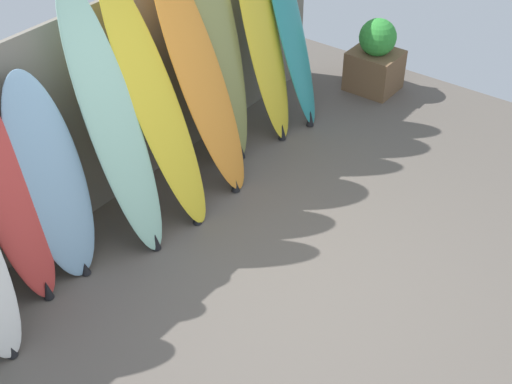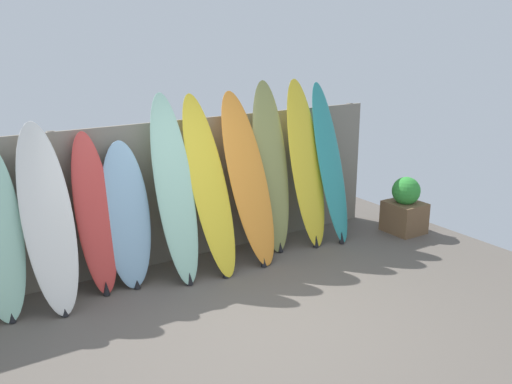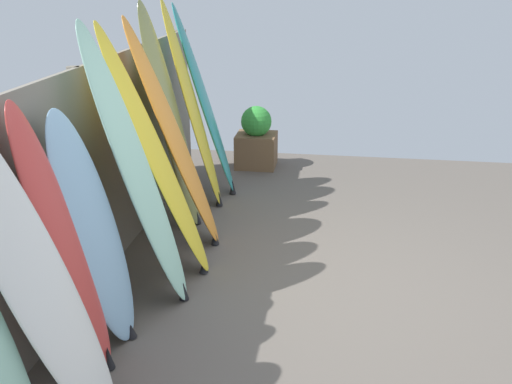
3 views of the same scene
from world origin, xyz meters
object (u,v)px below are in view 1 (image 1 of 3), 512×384
at_px(surfboard_red_2, 7,195).
at_px(surfboard_teal_9, 289,21).
at_px(surfboard_skyblue_3, 51,180).
at_px(surfboard_yellow_5, 156,104).
at_px(surfboard_olive_7, 220,47).
at_px(surfboard_orange_6, 201,76).
at_px(surfboard_yellow_8, 262,31).
at_px(planter_box, 375,58).
at_px(surfboard_seafoam_4, 114,125).

height_order(surfboard_red_2, surfboard_teal_9, surfboard_teal_9).
height_order(surfboard_skyblue_3, surfboard_yellow_5, surfboard_yellow_5).
bearing_deg(surfboard_yellow_5, surfboard_olive_7, 9.63).
xyz_separation_m(surfboard_skyblue_3, surfboard_yellow_5, (1.00, -0.13, 0.23)).
relative_size(surfboard_orange_6, surfboard_yellow_8, 0.96).
height_order(surfboard_red_2, planter_box, surfboard_red_2).
bearing_deg(surfboard_olive_7, surfboard_skyblue_3, -178.90).
xyz_separation_m(surfboard_orange_6, surfboard_teal_9, (1.35, 0.02, 0.01)).
relative_size(surfboard_yellow_5, planter_box, 2.59).
distance_m(surfboard_red_2, surfboard_yellow_8, 2.88).
distance_m(surfboard_red_2, surfboard_seafoam_4, 0.93).
distance_m(surfboard_olive_7, planter_box, 2.18).
bearing_deg(surfboard_yellow_5, surfboard_red_2, 172.90).
bearing_deg(surfboard_red_2, surfboard_orange_6, -4.74).
height_order(surfboard_yellow_8, surfboard_teal_9, surfboard_yellow_8).
height_order(surfboard_teal_9, planter_box, surfboard_teal_9).
height_order(surfboard_skyblue_3, surfboard_teal_9, surfboard_teal_9).
height_order(surfboard_orange_6, surfboard_yellow_8, surfboard_yellow_8).
bearing_deg(surfboard_skyblue_3, surfboard_yellow_5, -7.62).
xyz_separation_m(surfboard_yellow_5, surfboard_orange_6, (0.56, 0.01, 0.00)).
bearing_deg(planter_box, surfboard_teal_9, 158.85).
bearing_deg(surfboard_yellow_5, surfboard_orange_6, 0.98).
relative_size(surfboard_red_2, surfboard_yellow_8, 0.81).
xyz_separation_m(surfboard_teal_9, planter_box, (1.09, -0.42, -0.70)).
relative_size(surfboard_orange_6, surfboard_teal_9, 0.98).
relative_size(surfboard_skyblue_3, surfboard_yellow_5, 0.78).
bearing_deg(planter_box, surfboard_seafoam_4, 173.46).
xyz_separation_m(surfboard_seafoam_4, surfboard_teal_9, (2.36, 0.03, -0.00)).
distance_m(surfboard_seafoam_4, planter_box, 3.54).
height_order(surfboard_yellow_8, planter_box, surfboard_yellow_8).
relative_size(surfboard_seafoam_4, surfboard_orange_6, 1.02).
xyz_separation_m(surfboard_yellow_5, surfboard_yellow_8, (1.52, 0.08, 0.05)).
xyz_separation_m(surfboard_olive_7, surfboard_teal_9, (0.89, -0.14, -0.03)).
xyz_separation_m(surfboard_olive_7, surfboard_yellow_8, (0.51, -0.10, 0.00)).
bearing_deg(surfboard_skyblue_3, surfboard_orange_6, -4.55).
xyz_separation_m(surfboard_skyblue_3, planter_box, (3.99, -0.52, -0.46)).
xyz_separation_m(surfboard_red_2, planter_box, (4.34, -0.56, -0.52)).
bearing_deg(surfboard_red_2, surfboard_olive_7, 0.10).
distance_m(surfboard_skyblue_3, planter_box, 4.05).
height_order(surfboard_yellow_5, surfboard_orange_6, surfboard_orange_6).
xyz_separation_m(surfboard_red_2, surfboard_seafoam_4, (0.90, -0.16, 0.19)).
distance_m(surfboard_olive_7, surfboard_yellow_8, 0.52).
distance_m(surfboard_red_2, surfboard_yellow_5, 1.37).
bearing_deg(surfboard_yellow_8, surfboard_olive_7, 169.15).
bearing_deg(surfboard_teal_9, surfboard_olive_7, 171.09).
distance_m(surfboard_yellow_8, planter_box, 1.71).
xyz_separation_m(surfboard_yellow_8, surfboard_teal_9, (0.38, -0.04, -0.03)).
distance_m(surfboard_skyblue_3, surfboard_teal_9, 2.92).
bearing_deg(surfboard_orange_6, surfboard_yellow_5, -179.02).
relative_size(surfboard_olive_7, planter_box, 2.71).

